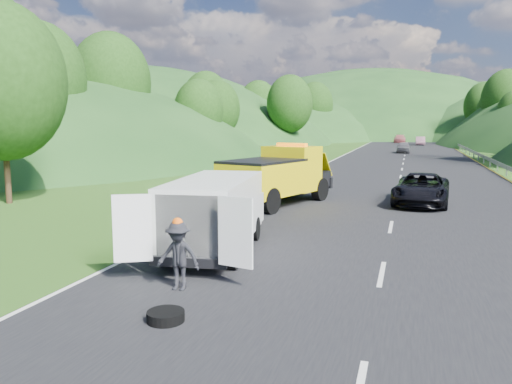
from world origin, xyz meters
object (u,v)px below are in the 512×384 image
(suitcase, at_px, (163,220))
(spare_tire, at_px, (166,322))
(passing_suv, at_px, (421,205))
(white_van, at_px, (216,210))
(worker, at_px, (179,290))
(child, at_px, (197,243))
(tow_truck, at_px, (278,175))
(woman, at_px, (207,230))

(suitcase, xyz_separation_m, spare_tire, (4.09, -7.74, -0.32))
(suitcase, relative_size, passing_suv, 0.12)
(white_van, distance_m, suitcase, 4.04)
(worker, distance_m, suitcase, 6.95)
(white_van, relative_size, child, 5.79)
(tow_truck, xyz_separation_m, passing_suv, (6.42, 1.95, -1.39))
(white_van, distance_m, spare_tire, 5.50)
(passing_suv, bearing_deg, worker, -106.61)
(woman, bearing_deg, worker, -152.09)
(child, bearing_deg, white_van, -7.91)
(child, relative_size, suitcase, 1.75)
(tow_truck, distance_m, spare_tire, 14.30)
(worker, height_order, passing_suv, worker)
(spare_tire, relative_size, passing_suv, 0.14)
(child, bearing_deg, tow_truck, 118.06)
(woman, distance_m, worker, 6.41)
(white_van, relative_size, worker, 4.08)
(worker, xyz_separation_m, spare_tire, (0.57, -1.75, 0.00))
(woman, xyz_separation_m, child, (0.40, -1.78, 0.00))
(white_van, distance_m, passing_suv, 12.47)
(tow_truck, bearing_deg, child, -76.44)
(tow_truck, bearing_deg, worker, -68.15)
(tow_truck, xyz_separation_m, worker, (0.90, -12.41, -1.39))
(white_van, distance_m, woman, 3.23)
(white_van, relative_size, woman, 3.79)
(tow_truck, bearing_deg, spare_tire, -66.37)
(white_van, xyz_separation_m, suitcase, (-3.04, 2.49, -0.93))
(child, distance_m, worker, 4.59)
(woman, relative_size, child, 1.53)
(worker, distance_m, spare_tire, 1.84)
(tow_truck, distance_m, woman, 6.51)
(child, relative_size, spare_tire, 1.53)
(child, xyz_separation_m, suitcase, (-2.04, 1.64, 0.32))
(white_van, bearing_deg, worker, -89.51)
(passing_suv, bearing_deg, woman, -127.57)
(woman, height_order, passing_suv, woman)
(worker, bearing_deg, passing_suv, 68.10)
(tow_truck, relative_size, worker, 4.42)
(woman, height_order, worker, woman)
(child, bearing_deg, suitcase, 173.40)
(tow_truck, distance_m, passing_suv, 6.85)
(suitcase, bearing_deg, passing_suv, 42.79)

